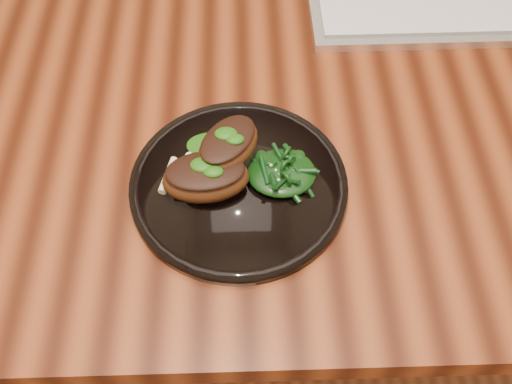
# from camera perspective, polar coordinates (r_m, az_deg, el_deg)

# --- Properties ---
(desk) EXTENTS (1.60, 0.80, 0.75)m
(desk) POSITION_cam_1_polar(r_m,az_deg,el_deg) (0.94, 2.27, 4.98)
(desk) COLOR #341106
(desk) RESTS_ON ground
(plate) EXTENTS (0.29, 0.29, 0.02)m
(plate) POSITION_cam_1_polar(r_m,az_deg,el_deg) (0.77, -1.74, 0.76)
(plate) COLOR black
(plate) RESTS_ON desk
(lamb_chop_front) EXTENTS (0.12, 0.08, 0.05)m
(lamb_chop_front) POSITION_cam_1_polar(r_m,az_deg,el_deg) (0.74, -5.10, 1.50)
(lamb_chop_front) COLOR #45210D
(lamb_chop_front) RESTS_ON plate
(lamb_chop_back) EXTENTS (0.11, 0.12, 0.05)m
(lamb_chop_back) POSITION_cam_1_polar(r_m,az_deg,el_deg) (0.75, -2.87, 4.68)
(lamb_chop_back) COLOR #45210D
(lamb_chop_back) RESTS_ON plate
(herb_smear) EXTENTS (0.07, 0.05, 0.00)m
(herb_smear) POSITION_cam_1_polar(r_m,az_deg,el_deg) (0.80, -4.44, 4.74)
(herb_smear) COLOR #104006
(herb_smear) RESTS_ON plate
(greens_heap) EXTENTS (0.09, 0.09, 0.03)m
(greens_heap) POSITION_cam_1_polar(r_m,az_deg,el_deg) (0.76, 2.59, 2.20)
(greens_heap) COLOR black
(greens_heap) RESTS_ON plate
(keyboard) EXTENTS (0.46, 0.14, 0.02)m
(keyboard) POSITION_cam_1_polar(r_m,az_deg,el_deg) (1.07, 18.46, 16.26)
(keyboard) COLOR silver
(keyboard) RESTS_ON desk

